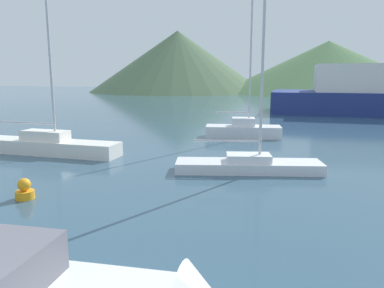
{
  "coord_description": "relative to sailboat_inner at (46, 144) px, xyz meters",
  "views": [
    {
      "loc": [
        3.24,
        -1.63,
        4.18
      ],
      "look_at": [
        -0.37,
        14.0,
        1.2
      ],
      "focal_mm": 35.0,
      "sensor_mm": 36.0,
      "label": 1
    }
  ],
  "objects": [
    {
      "name": "hill_central",
      "position": [
        23.02,
        77.9,
        5.47
      ],
      "size": [
        50.91,
        50.91,
        12.01
      ],
      "color": "#476B42",
      "rests_on": "ground_plane"
    },
    {
      "name": "hill_west",
      "position": [
        -13.11,
        75.67,
        6.95
      ],
      "size": [
        43.97,
        43.97,
        14.97
      ],
      "color": "#4C6647",
      "rests_on": "ground_plane"
    },
    {
      "name": "sailboat_outer",
      "position": [
        9.79,
        7.77,
        0.03
      ],
      "size": [
        5.17,
        2.3,
        10.04
      ],
      "rotation": [
        0.0,
        0.0,
        0.12
      ],
      "color": "silver",
      "rests_on": "ground_plane"
    },
    {
      "name": "sailboat_middle",
      "position": [
        10.88,
        -1.34,
        -0.1
      ],
      "size": [
        6.5,
        2.67,
        10.72
      ],
      "rotation": [
        0.0,
        0.0,
        0.18
      ],
      "color": "silver",
      "rests_on": "ground_plane"
    },
    {
      "name": "sailboat_inner",
      "position": [
        0.0,
        0.0,
        0.0
      ],
      "size": [
        8.38,
        1.95,
        11.54
      ],
      "rotation": [
        0.0,
        0.0,
        -0.05
      ],
      "color": "white",
      "rests_on": "ground_plane"
    },
    {
      "name": "buoy_marker",
      "position": [
        3.72,
        -6.75,
        -0.24
      ],
      "size": [
        0.63,
        0.63,
        0.72
      ],
      "color": "orange",
      "rests_on": "ground_plane"
    }
  ]
}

